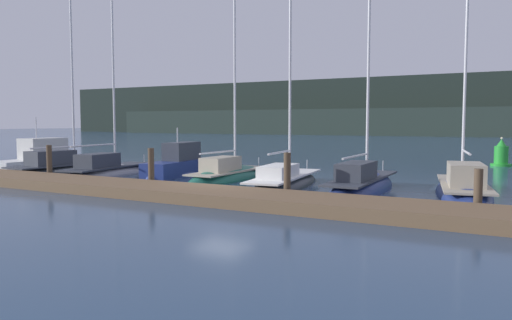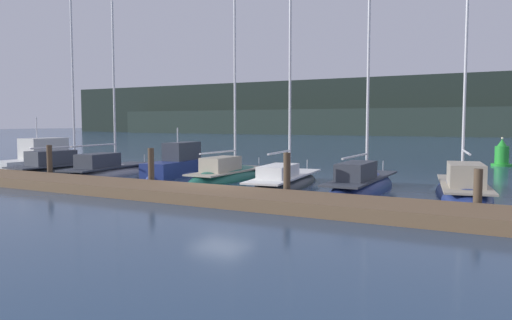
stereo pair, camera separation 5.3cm
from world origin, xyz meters
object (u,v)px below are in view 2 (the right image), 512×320
Objects in this scene: sailboat_berth_8 at (463,191)px; channel_buoy at (502,155)px; motorboat_berth_4 at (178,170)px; motorboat_berth_1 at (38,163)px; sailboat_berth_3 at (108,173)px; sailboat_berth_5 at (229,177)px; sailboat_berth_6 at (285,184)px; sailboat_berth_7 at (362,190)px; sailboat_berth_2 at (65,170)px.

sailboat_berth_8 reaches higher than channel_buoy.
motorboat_berth_4 reaches higher than channel_buoy.
channel_buoy is at bearing 45.21° from motorboat_berth_4.
sailboat_berth_3 reaches higher than motorboat_berth_1.
motorboat_berth_4 is 0.55× the size of sailboat_berth_8.
motorboat_berth_4 is (3.68, 1.75, 0.17)m from sailboat_berth_3.
sailboat_berth_6 is at bearing -18.92° from sailboat_berth_5.
sailboat_berth_5 reaches higher than sailboat_berth_7.
sailboat_berth_8 is (26.78, 0.05, -0.15)m from motorboat_berth_1.
sailboat_berth_7 reaches higher than motorboat_berth_4.
channel_buoy is (8.35, 17.68, 0.62)m from sailboat_berth_6.
motorboat_berth_4 is 7.74m from sailboat_berth_6.
motorboat_berth_4 is at bearing -134.79° from channel_buoy.
channel_buoy is at bearing 75.25° from sailboat_berth_7.
channel_buoy is at bearing 30.79° from motorboat_berth_1.
motorboat_berth_1 reaches higher than motorboat_berth_4.
sailboat_berth_6 is (7.56, -1.65, -0.19)m from motorboat_berth_4.
sailboat_berth_6 is (14.97, 0.01, -0.02)m from sailboat_berth_2.
sailboat_berth_8 is (7.65, 1.35, 0.02)m from sailboat_berth_6.
sailboat_berth_8 is (3.95, 1.34, 0.03)m from sailboat_berth_7.
sailboat_berth_7 reaches higher than channel_buoy.
sailboat_berth_5 is at bearing 0.17° from motorboat_berth_1.
sailboat_berth_3 is 7.45m from sailboat_berth_5.
sailboat_berth_8 reaches higher than sailboat_berth_5.
sailboat_berth_2 is 18.67m from sailboat_berth_7.
sailboat_berth_6 is 6.14× the size of channel_buoy.
sailboat_berth_5 is 0.99× the size of sailboat_berth_8.
motorboat_berth_1 is 19.17m from sailboat_berth_6.
sailboat_berth_5 is at bearing -4.74° from motorboat_berth_4.
sailboat_berth_2 is at bearing -142.83° from channel_buoy.
sailboat_berth_7 is at bearing -3.24° from motorboat_berth_1.
sailboat_berth_7 is at bearing -9.93° from sailboat_berth_5.
motorboat_berth_4 is 2.93× the size of channel_buoy.
motorboat_berth_1 is 26.78m from sailboat_berth_8.
sailboat_berth_2 reaches higher than sailboat_berth_7.
motorboat_berth_4 is (7.41, 1.65, 0.16)m from sailboat_berth_2.
sailboat_berth_7 is (22.83, -1.29, -0.18)m from motorboat_berth_1.
sailboat_berth_7 is (14.95, 0.11, -0.03)m from sailboat_berth_3.
motorboat_berth_1 is 8.01m from sailboat_berth_3.
sailboat_berth_3 is at bearing -175.61° from sailboat_berth_8.
sailboat_berth_5 is 7.75m from sailboat_berth_7.
sailboat_berth_2 is 11.12m from sailboat_berth_5.
sailboat_berth_3 is 0.85× the size of sailboat_berth_6.
sailboat_berth_7 reaches higher than motorboat_berth_1.
sailboat_berth_2 is at bearing -173.01° from sailboat_berth_5.
sailboat_berth_5 reaches higher than motorboat_berth_1.
sailboat_berth_6 is (11.24, 0.10, -0.02)m from sailboat_berth_3.
motorboat_berth_4 is 3.65m from sailboat_berth_5.
sailboat_berth_7 is (3.70, 0.01, -0.01)m from sailboat_berth_6.
sailboat_berth_6 reaches higher than sailboat_berth_2.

